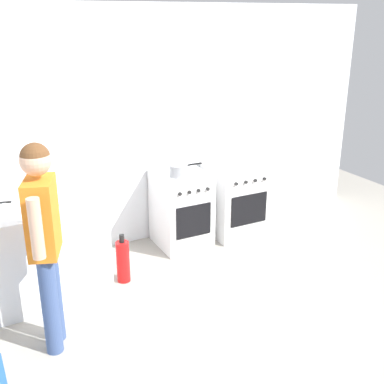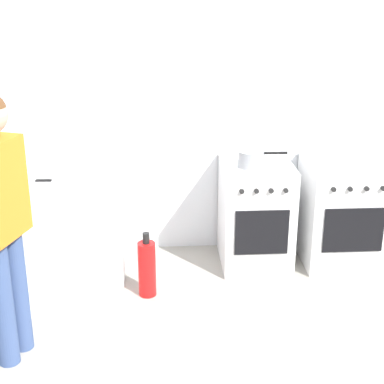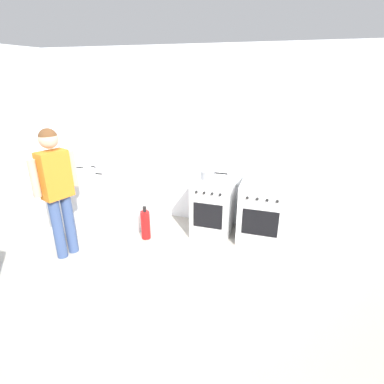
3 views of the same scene
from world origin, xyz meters
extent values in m
cube|color=silver|center=(0.00, 1.95, 1.30)|extent=(6.00, 0.10, 2.60)
cube|color=silver|center=(-1.35, 1.20, 0.45)|extent=(1.30, 0.70, 0.90)
cube|color=white|center=(0.35, 1.58, 0.42)|extent=(0.55, 0.60, 0.85)
cube|color=black|center=(0.35, 1.27, 0.40)|extent=(0.41, 0.01, 0.36)
cylinder|color=black|center=(0.23, 1.46, 0.85)|extent=(0.17, 0.17, 0.01)
cylinder|color=black|center=(0.47, 1.46, 0.85)|extent=(0.17, 0.17, 0.01)
cylinder|color=black|center=(0.23, 1.70, 0.85)|extent=(0.17, 0.17, 0.01)
cylinder|color=black|center=(0.47, 1.70, 0.85)|extent=(0.17, 0.17, 0.01)
cylinder|color=black|center=(0.19, 1.26, 0.74)|extent=(0.04, 0.02, 0.04)
cylinder|color=black|center=(0.30, 1.26, 0.74)|extent=(0.04, 0.02, 0.04)
cylinder|color=black|center=(0.40, 1.26, 0.74)|extent=(0.04, 0.02, 0.04)
cylinder|color=black|center=(0.51, 1.26, 0.74)|extent=(0.04, 0.02, 0.04)
cube|color=white|center=(1.06, 1.58, 0.42)|extent=(0.62, 0.60, 0.85)
cube|color=black|center=(1.06, 1.27, 0.40)|extent=(0.47, 0.01, 0.36)
cylinder|color=black|center=(0.92, 1.46, 0.85)|extent=(0.20, 0.20, 0.01)
cylinder|color=black|center=(1.20, 1.46, 0.85)|extent=(0.20, 0.20, 0.01)
cylinder|color=black|center=(0.92, 1.70, 0.85)|extent=(0.20, 0.20, 0.01)
cylinder|color=black|center=(1.20, 1.70, 0.85)|extent=(0.20, 0.20, 0.01)
cylinder|color=black|center=(0.87, 1.26, 0.74)|extent=(0.04, 0.02, 0.04)
cylinder|color=black|center=(1.00, 1.26, 0.74)|extent=(0.04, 0.02, 0.04)
cylinder|color=black|center=(1.12, 1.26, 0.74)|extent=(0.04, 0.02, 0.04)
cylinder|color=black|center=(1.25, 1.26, 0.74)|extent=(0.04, 0.02, 0.04)
cylinder|color=gray|center=(0.28, 1.50, 0.91)|extent=(0.19, 0.19, 0.13)
cylinder|color=black|center=(0.47, 1.50, 0.96)|extent=(0.18, 0.02, 0.02)
cube|color=silver|center=(-1.11, 1.12, 0.90)|extent=(0.10, 0.03, 0.01)
cube|color=black|center=(-1.21, 1.12, 0.91)|extent=(0.11, 0.03, 0.01)
cube|color=silver|center=(-1.55, 1.35, 0.90)|extent=(0.14, 0.07, 0.01)
cube|color=silver|center=(-1.34, 1.35, 0.90)|extent=(0.20, 0.09, 0.01)
cube|color=black|center=(-1.49, 1.39, 0.91)|extent=(0.11, 0.05, 0.01)
cylinder|color=#384C7A|center=(-1.36, 0.34, 0.41)|extent=(0.13, 0.13, 0.81)
cylinder|color=#384C7A|center=(-1.31, 0.49, 0.41)|extent=(0.13, 0.13, 0.81)
cylinder|color=tan|center=(-1.25, 0.65, 1.12)|extent=(0.09, 0.09, 0.44)
cylinder|color=red|center=(-0.52, 1.10, 0.21)|extent=(0.13, 0.13, 0.42)
cylinder|color=black|center=(-0.52, 1.10, 0.46)|extent=(0.05, 0.05, 0.08)
camera|label=1|loc=(-1.84, -2.91, 2.48)|focal=45.00mm
camera|label=2|loc=(-0.42, -2.74, 2.25)|focal=55.00mm
camera|label=3|loc=(1.25, -2.33, 2.23)|focal=28.00mm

